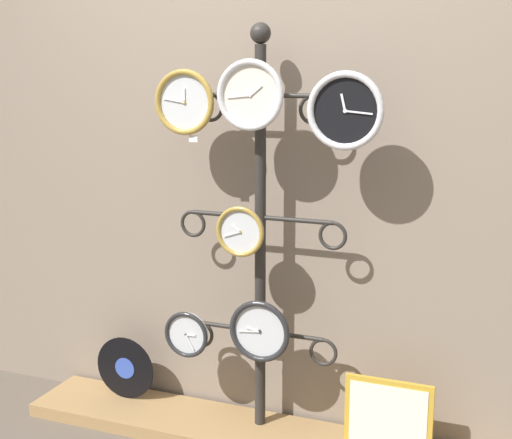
% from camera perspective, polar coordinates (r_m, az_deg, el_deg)
% --- Properties ---
extents(shop_wall, '(4.40, 0.04, 2.80)m').
position_cam_1_polar(shop_wall, '(3.14, 1.42, 7.59)').
color(shop_wall, gray).
rests_on(shop_wall, ground_plane).
extents(low_shelf, '(2.20, 0.36, 0.06)m').
position_cam_1_polar(low_shelf, '(3.34, -0.07, -16.85)').
color(low_shelf, '#9E7A4C').
rests_on(low_shelf, ground_plane).
extents(display_stand, '(0.77, 0.33, 1.82)m').
position_cam_1_polar(display_stand, '(3.11, 0.34, -4.53)').
color(display_stand, '#282623').
rests_on(display_stand, ground_plane).
extents(clock_top_left, '(0.27, 0.04, 0.27)m').
position_cam_1_polar(clock_top_left, '(3.03, -5.72, 9.32)').
color(clock_top_left, silver).
extents(clock_top_center, '(0.29, 0.04, 0.29)m').
position_cam_1_polar(clock_top_center, '(2.88, -0.41, 9.93)').
color(clock_top_center, silver).
extents(clock_top_right, '(0.30, 0.04, 0.30)m').
position_cam_1_polar(clock_top_right, '(2.76, 7.17, 8.63)').
color(clock_top_right, black).
extents(clock_middle_center, '(0.22, 0.04, 0.22)m').
position_cam_1_polar(clock_middle_center, '(2.98, -1.25, -0.96)').
color(clock_middle_center, silver).
extents(clock_bottom_left, '(0.21, 0.04, 0.21)m').
position_cam_1_polar(clock_bottom_left, '(3.23, -5.56, -9.12)').
color(clock_bottom_left, silver).
extents(clock_bottom_center, '(0.27, 0.04, 0.27)m').
position_cam_1_polar(clock_bottom_center, '(3.07, 0.31, -8.91)').
color(clock_bottom_center, silver).
extents(vinyl_record, '(0.31, 0.01, 0.31)m').
position_cam_1_polar(vinyl_record, '(3.59, -10.43, -11.60)').
color(vinyl_record, black).
rests_on(vinyl_record, low_shelf).
extents(picture_frame, '(0.36, 0.02, 0.34)m').
position_cam_1_polar(picture_frame, '(3.09, 10.51, -15.39)').
color(picture_frame, gold).
rests_on(picture_frame, low_shelf).
extents(price_tag_upper, '(0.04, 0.00, 0.03)m').
position_cam_1_polar(price_tag_upper, '(3.03, -5.04, 6.46)').
color(price_tag_upper, white).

